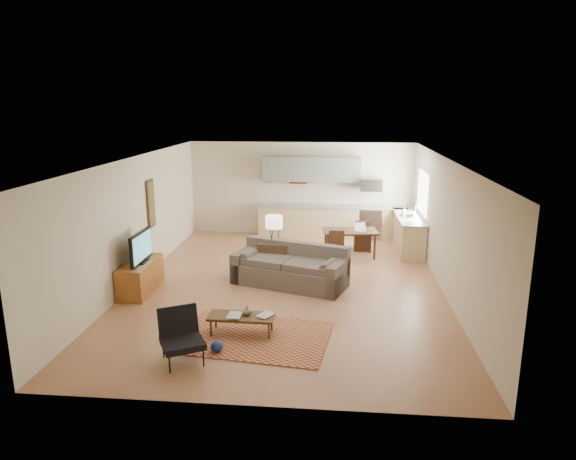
# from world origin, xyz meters

# --- Properties ---
(room) EXTENTS (9.00, 9.00, 9.00)m
(room) POSITION_xyz_m (0.00, 0.00, 1.35)
(room) COLOR #A06744
(room) RESTS_ON ground
(kitchen_counter_back) EXTENTS (4.26, 0.64, 0.92)m
(kitchen_counter_back) POSITION_xyz_m (0.90, 4.18, 0.46)
(kitchen_counter_back) COLOR tan
(kitchen_counter_back) RESTS_ON ground
(kitchen_counter_right) EXTENTS (0.64, 2.26, 0.92)m
(kitchen_counter_right) POSITION_xyz_m (2.93, 3.00, 0.46)
(kitchen_counter_right) COLOR tan
(kitchen_counter_right) RESTS_ON ground
(kitchen_range) EXTENTS (0.62, 0.62, 0.90)m
(kitchen_range) POSITION_xyz_m (2.00, 4.18, 0.45)
(kitchen_range) COLOR #A5A8AD
(kitchen_range) RESTS_ON ground
(kitchen_microwave) EXTENTS (0.62, 0.40, 0.35)m
(kitchen_microwave) POSITION_xyz_m (2.00, 4.20, 1.55)
(kitchen_microwave) COLOR #A5A8AD
(kitchen_microwave) RESTS_ON room
(upper_cabinets) EXTENTS (2.80, 0.34, 0.70)m
(upper_cabinets) POSITION_xyz_m (0.30, 4.33, 1.95)
(upper_cabinets) COLOR slate
(upper_cabinets) RESTS_ON room
(window_right) EXTENTS (0.02, 1.40, 1.05)m
(window_right) POSITION_xyz_m (3.23, 3.00, 1.55)
(window_right) COLOR white
(window_right) RESTS_ON room
(wall_art_left) EXTENTS (0.06, 0.42, 1.10)m
(wall_art_left) POSITION_xyz_m (-3.21, 0.90, 1.55)
(wall_art_left) COLOR brown
(wall_art_left) RESTS_ON room
(triptych) EXTENTS (1.70, 0.04, 0.50)m
(triptych) POSITION_xyz_m (-0.10, 4.47, 1.75)
(triptych) COLOR beige
(triptych) RESTS_ON room
(rug) EXTENTS (2.66, 2.01, 0.02)m
(rug) POSITION_xyz_m (-0.31, -2.53, 0.01)
(rug) COLOR maroon
(rug) RESTS_ON floor
(sofa) EXTENTS (2.72, 1.85, 0.87)m
(sofa) POSITION_xyz_m (0.06, 0.05, 0.43)
(sofa) COLOR brown
(sofa) RESTS_ON floor
(coffee_table) EXTENTS (1.13, 0.47, 0.34)m
(coffee_table) POSITION_xyz_m (-0.53, -2.42, 0.17)
(coffee_table) COLOR #452C14
(coffee_table) RESTS_ON floor
(book_a) EXTENTS (0.26, 0.33, 0.03)m
(book_a) POSITION_xyz_m (-0.76, -2.46, 0.35)
(book_a) COLOR maroon
(book_a) RESTS_ON coffee_table
(book_b) EXTENTS (0.47, 0.48, 0.02)m
(book_b) POSITION_xyz_m (-0.22, -2.33, 0.34)
(book_b) COLOR navy
(book_b) RESTS_ON coffee_table
(vase) EXTENTS (0.23, 0.23, 0.16)m
(vase) POSITION_xyz_m (-0.44, -2.37, 0.41)
(vase) COLOR black
(vase) RESTS_ON coffee_table
(armchair) EXTENTS (0.95, 0.95, 0.80)m
(armchair) POSITION_xyz_m (-1.24, -3.46, 0.40)
(armchair) COLOR black
(armchair) RESTS_ON floor
(tv_credenza) EXTENTS (0.53, 1.38, 0.64)m
(tv_credenza) POSITION_xyz_m (-2.96, -0.63, 0.32)
(tv_credenza) COLOR brown
(tv_credenza) RESTS_ON floor
(tv) EXTENTS (0.11, 1.06, 0.64)m
(tv) POSITION_xyz_m (-2.91, -0.63, 0.96)
(tv) COLOR black
(tv) RESTS_ON tv_credenza
(console_table) EXTENTS (0.72, 0.53, 0.78)m
(console_table) POSITION_xyz_m (-0.34, 0.61, 0.39)
(console_table) COLOR #3B2517
(console_table) RESTS_ON floor
(table_lamp) EXTENTS (0.40, 0.40, 0.62)m
(table_lamp) POSITION_xyz_m (-0.34, 0.61, 1.09)
(table_lamp) COLOR beige
(table_lamp) RESTS_ON console_table
(dining_table) EXTENTS (1.43, 0.93, 0.68)m
(dining_table) POSITION_xyz_m (1.38, 2.29, 0.34)
(dining_table) COLOR #3B2517
(dining_table) RESTS_ON floor
(dining_chair_near) EXTENTS (0.38, 0.40, 0.79)m
(dining_chair_near) POSITION_xyz_m (1.05, 1.66, 0.39)
(dining_chair_near) COLOR #3B2517
(dining_chair_near) RESTS_ON floor
(dining_chair_far) EXTENTS (0.41, 0.43, 0.83)m
(dining_chair_far) POSITION_xyz_m (1.71, 2.91, 0.41)
(dining_chair_far) COLOR #3B2517
(dining_chair_far) RESTS_ON floor
(laptop) EXTENTS (0.33, 0.28, 0.21)m
(laptop) POSITION_xyz_m (1.65, 2.20, 0.79)
(laptop) COLOR #A5A8AD
(laptop) RESTS_ON dining_table
(soap_bottle) EXTENTS (0.13, 0.13, 0.19)m
(soap_bottle) POSITION_xyz_m (2.83, 3.26, 1.02)
(soap_bottle) COLOR beige
(soap_bottle) RESTS_ON kitchen_counter_right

